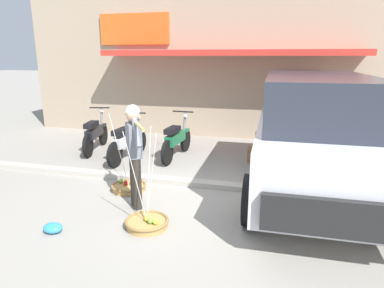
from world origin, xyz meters
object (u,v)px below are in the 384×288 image
at_px(fruit_vendor, 134,150).
at_px(fruit_basket_right_side, 129,186).
at_px(motorcycle_second_in_row, 127,142).
at_px(parked_truck, 314,132).
at_px(motorcycle_nearest_shop, 95,134).
at_px(motorcycle_third_in_row, 176,140).
at_px(plastic_litter_bag, 53,228).
at_px(wooden_crate, 257,155).
at_px(fruit_basket_left_side, 147,222).

bearing_deg(fruit_vendor, fruit_basket_right_side, 124.91).
relative_size(motorcycle_second_in_row, parked_truck, 0.38).
distance_m(motorcycle_nearest_shop, motorcycle_third_in_row, 2.23).
xyz_separation_m(motorcycle_third_in_row, plastic_litter_bag, (-0.65, -3.87, -0.38)).
bearing_deg(parked_truck, wooden_crate, 122.98).
relative_size(fruit_vendor, fruit_basket_left_side, 1.17).
distance_m(fruit_basket_right_side, plastic_litter_bag, 1.74).
xyz_separation_m(fruit_basket_left_side, motorcycle_second_in_row, (-1.67, 2.95, 0.38)).
xyz_separation_m(motorcycle_third_in_row, wooden_crate, (1.93, 0.21, -0.29)).
relative_size(plastic_litter_bag, wooden_crate, 0.64).
distance_m(fruit_vendor, parked_truck, 3.14).
xyz_separation_m(fruit_basket_right_side, plastic_litter_bag, (-0.38, -1.70, -0.00)).
height_order(fruit_vendor, wooden_crate, fruit_vendor).
relative_size(fruit_basket_left_side, parked_truck, 0.30).
height_order(fruit_basket_left_side, motorcycle_third_in_row, fruit_basket_left_side).
bearing_deg(motorcycle_third_in_row, fruit_vendor, -86.80).
bearing_deg(plastic_litter_bag, motorcycle_third_in_row, 80.54).
relative_size(fruit_vendor, motorcycle_third_in_row, 0.93).
distance_m(motorcycle_second_in_row, wooden_crate, 3.09).
xyz_separation_m(fruit_vendor, motorcycle_nearest_shop, (-2.38, 2.86, -0.52)).
height_order(motorcycle_second_in_row, parked_truck, parked_truck).
relative_size(motorcycle_second_in_row, plastic_litter_bag, 6.51).
bearing_deg(fruit_vendor, motorcycle_second_in_row, 117.95).
bearing_deg(fruit_basket_right_side, fruit_basket_left_side, -55.04).
height_order(motorcycle_third_in_row, wooden_crate, motorcycle_third_in_row).
bearing_deg(motorcycle_third_in_row, parked_truck, -25.35).
bearing_deg(plastic_litter_bag, fruit_basket_left_side, 21.47).
relative_size(motorcycle_nearest_shop, plastic_litter_bag, 6.42).
xyz_separation_m(fruit_basket_left_side, motorcycle_nearest_shop, (-2.81, 3.47, 0.38)).
height_order(fruit_basket_right_side, wooden_crate, fruit_basket_right_side).
height_order(fruit_vendor, motorcycle_second_in_row, fruit_vendor).
bearing_deg(motorcycle_second_in_row, fruit_basket_left_side, -60.50).
height_order(parked_truck, wooden_crate, parked_truck).
height_order(motorcycle_third_in_row, parked_truck, parked_truck).
height_order(fruit_basket_left_side, parked_truck, parked_truck).
distance_m(fruit_basket_right_side, motorcycle_nearest_shop, 3.01).
relative_size(motorcycle_second_in_row, motorcycle_third_in_row, 1.00).
height_order(fruit_vendor, fruit_basket_left_side, fruit_vendor).
relative_size(fruit_vendor, motorcycle_second_in_row, 0.93).
relative_size(motorcycle_third_in_row, plastic_litter_bag, 6.50).
bearing_deg(motorcycle_nearest_shop, motorcycle_second_in_row, -24.49).
bearing_deg(motorcycle_second_in_row, fruit_vendor, -62.05).
height_order(fruit_vendor, parked_truck, parked_truck).
xyz_separation_m(fruit_basket_left_side, parked_truck, (2.39, 1.98, 1.06)).
height_order(parked_truck, plastic_litter_bag, parked_truck).
xyz_separation_m(fruit_basket_left_side, motorcycle_third_in_row, (-0.58, 3.39, 0.38)).
relative_size(fruit_basket_right_side, motorcycle_nearest_shop, 0.81).
bearing_deg(plastic_litter_bag, fruit_basket_right_side, 77.57).
distance_m(fruit_vendor, wooden_crate, 3.57).
xyz_separation_m(motorcycle_second_in_row, wooden_crate, (3.01, 0.65, -0.29)).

